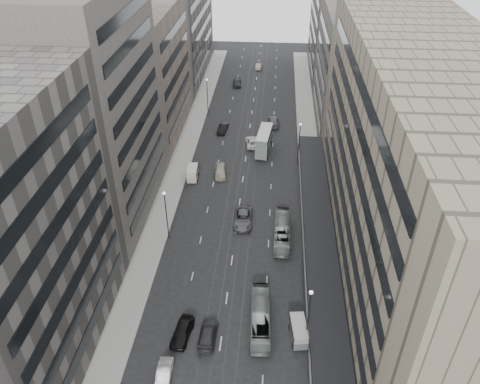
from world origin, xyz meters
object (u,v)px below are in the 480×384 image
(bus_far, at_px, (282,232))
(vw_microbus, at_px, (299,331))
(bus_near, at_px, (260,317))
(sedan_0, at_px, (182,331))
(double_decker, at_px, (264,141))
(sedan_2, at_px, (243,218))
(panel_van, at_px, (193,173))
(sedan_1, at_px, (164,375))

(bus_far, distance_m, vw_microbus, 17.82)
(bus_near, xyz_separation_m, vw_microbus, (4.47, -1.54, -0.13))
(bus_near, height_order, sedan_0, bus_near)
(sedan_0, bearing_deg, vw_microbus, 11.13)
(bus_near, xyz_separation_m, bus_far, (2.46, 16.17, -0.01))
(double_decker, relative_size, sedan_0, 1.71)
(bus_far, relative_size, vw_microbus, 2.26)
(sedan_2, bearing_deg, bus_far, -30.92)
(bus_near, xyz_separation_m, sedan_0, (-8.95, -2.38, -0.52))
(double_decker, relative_size, panel_van, 2.16)
(vw_microbus, height_order, sedan_1, vw_microbus)
(bus_near, distance_m, double_decker, 42.01)
(vw_microbus, relative_size, sedan_1, 1.00)
(bus_far, xyz_separation_m, sedan_2, (-5.96, 3.39, -0.49))
(bus_far, xyz_separation_m, sedan_0, (-11.42, -18.55, -0.51))
(bus_near, xyz_separation_m, panel_van, (-13.20, 31.23, -0.04))
(bus_far, height_order, sedan_1, bus_far)
(bus_far, bearing_deg, sedan_1, 63.82)
(bus_far, relative_size, double_decker, 1.16)
(bus_near, bearing_deg, double_decker, -90.82)
(vw_microbus, xyz_separation_m, sedan_0, (-13.43, -0.85, -0.39))
(double_decker, distance_m, sedan_1, 50.84)
(double_decker, height_order, sedan_1, double_decker)
(bus_near, height_order, sedan_1, bus_near)
(bus_far, relative_size, sedan_2, 1.59)
(double_decker, bearing_deg, panel_van, -131.97)
(sedan_0, height_order, sedan_1, sedan_0)
(sedan_1, bearing_deg, bus_near, 36.89)
(vw_microbus, bearing_deg, bus_far, 88.81)
(sedan_1, bearing_deg, double_decker, 77.72)
(vw_microbus, distance_m, sedan_2, 22.55)
(bus_far, height_order, sedan_0, bus_far)
(panel_van, relative_size, sedan_1, 0.90)
(vw_microbus, relative_size, panel_van, 1.11)
(panel_van, xyz_separation_m, sedan_1, (3.32, -39.30, -0.60))
(double_decker, distance_m, sedan_0, 45.09)
(sedan_0, bearing_deg, bus_far, 65.92)
(double_decker, xyz_separation_m, sedan_0, (-7.85, -44.37, -1.54))
(sedan_0, relative_size, sedan_2, 0.80)
(bus_near, relative_size, bus_far, 1.01)
(sedan_1, relative_size, sedan_2, 0.71)
(double_decker, relative_size, sedan_2, 1.37)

